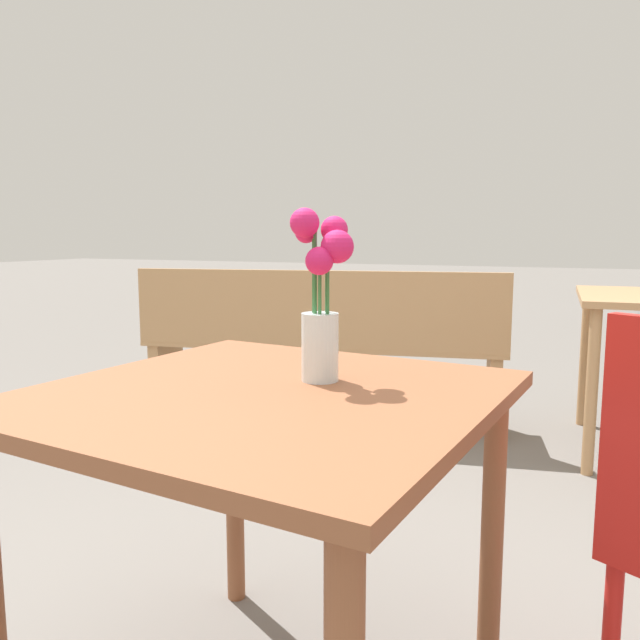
# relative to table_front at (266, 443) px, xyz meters

# --- Properties ---
(table_front) EXTENTS (0.92, 0.92, 0.73)m
(table_front) POSITION_rel_table_front_xyz_m (0.00, 0.00, 0.00)
(table_front) COLOR brown
(table_front) RESTS_ON ground_plane
(flower_vase) EXTENTS (0.13, 0.13, 0.35)m
(flower_vase) POSITION_rel_table_front_xyz_m (0.07, 0.11, 0.27)
(flower_vase) COLOR silver
(flower_vase) RESTS_ON table_front
(bench_near) EXTENTS (1.97, 0.74, 0.85)m
(bench_near) POSITION_rel_table_front_xyz_m (-0.74, 1.93, -0.15)
(bench_near) COLOR tan
(bench_near) RESTS_ON ground_plane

